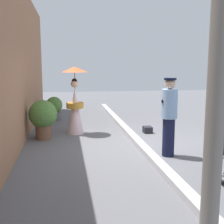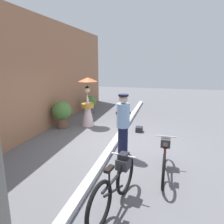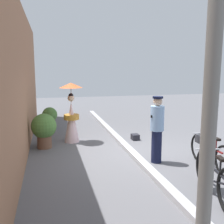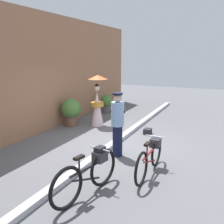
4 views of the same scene
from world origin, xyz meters
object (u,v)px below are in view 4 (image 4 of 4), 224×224
object	(u,v)px
bicycle_near_officer	(89,173)
potted_plant_small	(72,110)
bicycle_far_side	(150,156)
person_officer	(118,123)
potted_plant_by_door	(107,103)
person_with_parasol	(97,101)
backpack_on_pavement	(148,131)

from	to	relation	value
bicycle_near_officer	potted_plant_small	size ratio (longest dim) A/B	1.70
bicycle_near_officer	bicycle_far_side	size ratio (longest dim) A/B	0.99
person_officer	potted_plant_by_door	xyz separation A→B (m)	(4.60, 2.58, -0.45)
person_officer	bicycle_near_officer	bearing A→B (deg)	-171.92
person_with_parasol	potted_plant_by_door	size ratio (longest dim) A/B	2.26
bicycle_far_side	potted_plant_small	xyz separation A→B (m)	(2.60, 3.86, 0.19)
person_with_parasol	person_officer	bearing A→B (deg)	-141.81
bicycle_near_officer	person_officer	world-z (taller)	person_officer
person_officer	potted_plant_by_door	size ratio (longest dim) A/B	2.00
bicycle_far_side	potted_plant_by_door	distance (m)	6.39
person_with_parasol	potted_plant_small	xyz separation A→B (m)	(-0.47, 0.85, -0.33)
potted_plant_by_door	potted_plant_small	world-z (taller)	potted_plant_small
backpack_on_pavement	bicycle_near_officer	bearing A→B (deg)	-178.49
bicycle_near_officer	potted_plant_by_door	size ratio (longest dim) A/B	2.09
bicycle_near_officer	person_with_parasol	bearing A→B (deg)	26.45
bicycle_far_side	backpack_on_pavement	xyz separation A→B (m)	(2.81, 0.92, -0.32)
bicycle_far_side	bicycle_near_officer	bearing A→B (deg)	149.16
bicycle_far_side	potted_plant_by_door	bearing A→B (deg)	35.07
bicycle_far_side	person_with_parasol	size ratio (longest dim) A/B	0.93
potted_plant_small	backpack_on_pavement	size ratio (longest dim) A/B	3.68
person_with_parasol	potted_plant_small	size ratio (longest dim) A/B	1.83
bicycle_far_side	backpack_on_pavement	size ratio (longest dim) A/B	6.31
bicycle_near_officer	potted_plant_by_door	xyz separation A→B (m)	(6.58, 2.87, 0.01)
person_officer	potted_plant_small	size ratio (longest dim) A/B	1.62
person_officer	potted_plant_small	world-z (taller)	person_officer
bicycle_near_officer	backpack_on_pavement	world-z (taller)	bicycle_near_officer
potted_plant_by_door	bicycle_far_side	bearing A→B (deg)	-144.93
bicycle_near_officer	person_officer	distance (m)	2.05
person_with_parasol	potted_plant_small	distance (m)	1.03
potted_plant_by_door	potted_plant_small	xyz separation A→B (m)	(-2.63, 0.19, 0.14)
potted_plant_by_door	backpack_on_pavement	size ratio (longest dim) A/B	2.98
bicycle_near_officer	bicycle_far_side	world-z (taller)	bicycle_near_officer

